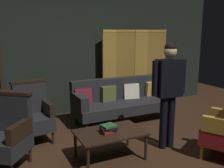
# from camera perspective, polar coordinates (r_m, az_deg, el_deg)

# --- Properties ---
(ground_plane) EXTENTS (10.00, 10.00, 0.00)m
(ground_plane) POSITION_cam_1_polar(r_m,az_deg,el_deg) (4.12, 5.01, -15.13)
(ground_plane) COLOR #331E11
(back_wall) EXTENTS (7.20, 0.10, 2.80)m
(back_wall) POSITION_cam_1_polar(r_m,az_deg,el_deg) (5.93, -6.99, 7.17)
(back_wall) COLOR black
(back_wall) RESTS_ON ground_plane
(folding_screen) EXTENTS (1.72, 0.27, 1.90)m
(folding_screen) POSITION_cam_1_polar(r_m,az_deg,el_deg) (6.29, 4.79, 3.67)
(folding_screen) COLOR olive
(folding_screen) RESTS_ON ground_plane
(velvet_couch) EXTENTS (2.12, 0.78, 0.88)m
(velvet_couch) POSITION_cam_1_polar(r_m,az_deg,el_deg) (5.40, 2.24, -3.36)
(velvet_couch) COLOR black
(velvet_couch) RESTS_ON ground_plane
(coffee_table) EXTENTS (1.00, 0.64, 0.42)m
(coffee_table) POSITION_cam_1_polar(r_m,az_deg,el_deg) (3.80, -0.42, -11.26)
(coffee_table) COLOR black
(coffee_table) RESTS_ON ground_plane
(armchair_wing_left) EXTENTS (0.64, 0.64, 1.04)m
(armchair_wing_left) POSITION_cam_1_polar(r_m,az_deg,el_deg) (4.55, -17.28, -6.35)
(armchair_wing_left) COLOR black
(armchair_wing_left) RESTS_ON ground_plane
(armchair_wing_right) EXTENTS (0.81, 0.81, 1.04)m
(armchair_wing_right) POSITION_cam_1_polar(r_m,az_deg,el_deg) (3.84, -22.48, -10.09)
(armchair_wing_right) COLOR black
(armchair_wing_right) RESTS_ON ground_plane
(standing_figure) EXTENTS (0.59, 0.25, 1.70)m
(standing_figure) POSITION_cam_1_polar(r_m,az_deg,el_deg) (4.06, 12.57, -0.41)
(standing_figure) COLOR black
(standing_figure) RESTS_ON ground_plane
(potted_plant) EXTENTS (0.56, 0.56, 0.85)m
(potted_plant) POSITION_cam_1_polar(r_m,az_deg,el_deg) (5.31, -18.00, -3.78)
(potted_plant) COLOR brown
(potted_plant) RESTS_ON ground_plane
(book_red_leather) EXTENTS (0.25, 0.18, 0.04)m
(book_red_leather) POSITION_cam_1_polar(r_m,az_deg,el_deg) (3.75, -0.77, -10.50)
(book_red_leather) COLOR maroon
(book_red_leather) RESTS_ON coffee_table
(book_black_cloth) EXTENTS (0.24, 0.17, 0.04)m
(book_black_cloth) POSITION_cam_1_polar(r_m,az_deg,el_deg) (3.73, -0.77, -9.89)
(book_black_cloth) COLOR black
(book_black_cloth) RESTS_ON book_red_leather
(book_green_cloth) EXTENTS (0.22, 0.20, 0.03)m
(book_green_cloth) POSITION_cam_1_polar(r_m,az_deg,el_deg) (3.72, -0.77, -9.36)
(book_green_cloth) COLOR #1E4C28
(book_green_cloth) RESTS_ON book_black_cloth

